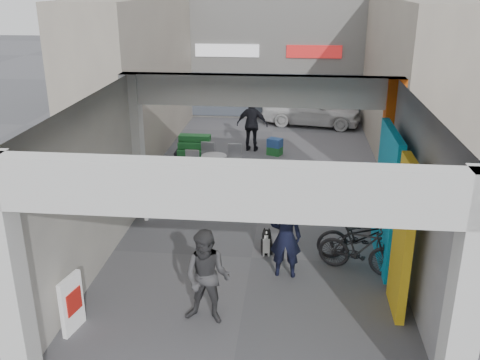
# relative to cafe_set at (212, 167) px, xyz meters

# --- Properties ---
(ground) EXTENTS (90.00, 90.00, 0.00)m
(ground) POSITION_rel_cafe_set_xyz_m (1.57, -4.74, -0.33)
(ground) COLOR #55555A
(ground) RESTS_ON ground
(arcade_canopy) EXTENTS (6.40, 6.45, 6.40)m
(arcade_canopy) POSITION_rel_cafe_set_xyz_m (2.11, -5.56, 1.97)
(arcade_canopy) COLOR silver
(arcade_canopy) RESTS_ON ground
(far_building) EXTENTS (18.00, 4.08, 8.00)m
(far_building) POSITION_rel_cafe_set_xyz_m (1.57, 9.25, 3.66)
(far_building) COLOR silver
(far_building) RESTS_ON ground
(plaza_bldg_left) EXTENTS (2.00, 9.00, 5.00)m
(plaza_bldg_left) POSITION_rel_cafe_set_xyz_m (-2.93, 2.76, 2.17)
(plaza_bldg_left) COLOR #A09785
(plaza_bldg_left) RESTS_ON ground
(plaza_bldg_right) EXTENTS (2.00, 9.00, 5.00)m
(plaza_bldg_right) POSITION_rel_cafe_set_xyz_m (6.07, 2.76, 2.17)
(plaza_bldg_right) COLOR #A09785
(plaza_bldg_right) RESTS_ON ground
(bollard_left) EXTENTS (0.09, 0.09, 0.83)m
(bollard_left) POSITION_rel_cafe_set_xyz_m (-0.05, -2.14, 0.09)
(bollard_left) COLOR #96999E
(bollard_left) RESTS_ON ground
(bollard_center) EXTENTS (0.09, 0.09, 0.84)m
(bollard_center) POSITION_rel_cafe_set_xyz_m (1.51, -2.26, 0.09)
(bollard_center) COLOR #96999E
(bollard_center) RESTS_ON ground
(bollard_right) EXTENTS (0.09, 0.09, 0.85)m
(bollard_right) POSITION_rel_cafe_set_xyz_m (3.15, -2.14, 0.10)
(bollard_right) COLOR #96999E
(bollard_right) RESTS_ON ground
(advert_board_near) EXTENTS (0.20, 0.55, 1.00)m
(advert_board_near) POSITION_rel_cafe_set_xyz_m (-1.17, -7.51, 0.18)
(advert_board_near) COLOR silver
(advert_board_near) RESTS_ON ground
(advert_board_far) EXTENTS (0.18, 0.56, 1.00)m
(advert_board_far) POSITION_rel_cafe_set_xyz_m (-1.17, -2.89, 0.18)
(advert_board_far) COLOR silver
(advert_board_far) RESTS_ON ground
(cafe_set) EXTENTS (1.54, 1.25, 0.93)m
(cafe_set) POSITION_rel_cafe_set_xyz_m (0.00, 0.00, 0.00)
(cafe_set) COLOR #9E9EA3
(cafe_set) RESTS_ON ground
(produce_stand) EXTENTS (1.21, 0.66, 0.80)m
(produce_stand) POSITION_rel_cafe_set_xyz_m (-0.80, 1.55, -0.01)
(produce_stand) COLOR black
(produce_stand) RESTS_ON ground
(crate_stack) EXTENTS (0.55, 0.50, 0.56)m
(crate_stack) POSITION_rel_cafe_set_xyz_m (1.77, 2.37, -0.05)
(crate_stack) COLOR #175321
(crate_stack) RESTS_ON ground
(border_collie) EXTENTS (0.23, 0.46, 0.63)m
(border_collie) POSITION_rel_cafe_set_xyz_m (1.88, -4.54, -0.08)
(border_collie) COLOR black
(border_collie) RESTS_ON ground
(man_with_dog) EXTENTS (0.63, 0.42, 1.68)m
(man_with_dog) POSITION_rel_cafe_set_xyz_m (2.28, -5.37, 0.51)
(man_with_dog) COLOR black
(man_with_dog) RESTS_ON ground
(man_back_turned) EXTENTS (0.90, 0.75, 1.69)m
(man_back_turned) POSITION_rel_cafe_set_xyz_m (1.01, -7.02, 0.52)
(man_back_turned) COLOR #3D3D40
(man_back_turned) RESTS_ON ground
(man_elderly) EXTENTS (0.88, 0.72, 1.55)m
(man_elderly) POSITION_rel_cafe_set_xyz_m (4.09, -2.77, 0.45)
(man_elderly) COLOR #5378A2
(man_elderly) RESTS_ON ground
(man_crates) EXTENTS (1.12, 0.59, 1.82)m
(man_crates) POSITION_rel_cafe_set_xyz_m (0.97, 2.78, 0.58)
(man_crates) COLOR black
(man_crates) RESTS_ON ground
(bicycle_front) EXTENTS (1.95, 0.84, 1.00)m
(bicycle_front) POSITION_rel_cafe_set_xyz_m (3.87, -4.50, 0.17)
(bicycle_front) COLOR black
(bicycle_front) RESTS_ON ground
(bicycle_rear) EXTENTS (1.73, 0.94, 1.00)m
(bicycle_rear) POSITION_rel_cafe_set_xyz_m (3.75, -5.08, 0.17)
(bicycle_rear) COLOR black
(bicycle_rear) RESTS_ON ground
(white_van) EXTENTS (4.14, 2.25, 1.34)m
(white_van) POSITION_rel_cafe_set_xyz_m (3.05, 6.44, 0.34)
(white_van) COLOR silver
(white_van) RESTS_ON ground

